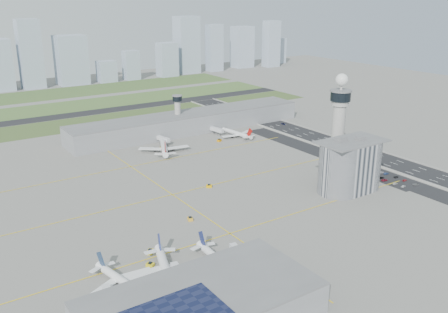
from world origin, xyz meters
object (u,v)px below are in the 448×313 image
airplane_near_c (220,257)px  jet_bridge_far_0 (158,139)px  tug_4 (162,148)px  car_lot_6 (416,184)px  car_lot_2 (384,180)px  car_lot_8 (396,177)px  jet_bridge_near_1 (185,285)px  car_lot_4 (369,173)px  car_lot_11 (371,168)px  tug_3 (209,186)px  jet_bridge_near_2 (246,263)px  car_lot_5 (359,170)px  tug_5 (219,140)px  admin_building (350,166)px  car_lot_0 (403,186)px  car_lot_1 (395,184)px  car_hw_2 (283,124)px  tug_2 (190,218)px  secondary_tower (178,111)px  car_lot_7 (405,180)px  jet_bridge_near_0 (113,310)px  control_tower (339,119)px  airplane_far_a (164,143)px  tug_1 (150,251)px  car_hw_4 (233,113)px  airplane_near_b (166,266)px  jet_bridge_far_1 (211,130)px  car_hw_1 (344,147)px  car_lot_3 (381,178)px  car_lot_9 (386,173)px  tug_0 (150,264)px  airplane_far_b (237,131)px

airplane_near_c → jet_bridge_far_0: bearing=163.2°
tug_4 → car_lot_6: (95.84, -154.73, -0.33)m
car_lot_2 → car_lot_8: bearing=-86.4°
jet_bridge_near_1 → car_lot_4: bearing=-63.3°
car_lot_11 → tug_3: bearing=70.6°
jet_bridge_near_2 → car_lot_5: size_ratio=3.99×
jet_bridge_near_2 → tug_5: size_ratio=3.91×
admin_building → car_lot_0: (31.14, -16.07, -14.65)m
car_lot_1 → car_lot_6: 12.22m
tug_4 → car_hw_2: size_ratio=0.74×
tug_2 → tug_4: tug_2 is taller
tug_4 → car_lot_1: bearing=-57.2°
secondary_tower → car_lot_7: (62.68, -181.69, -18.25)m
tug_2 → tug_5: bearing=66.0°
jet_bridge_near_0 → car_lot_0: bearing=-73.3°
control_tower → car_lot_2: control_tower is taller
jet_bridge_far_0 → tug_3: bearing=-19.7°
tug_4 → car_lot_7: size_ratio=0.81×
car_lot_0 → airplane_far_a: bearing=25.6°
car_lot_7 → car_lot_11: car_lot_11 is taller
tug_5 → tug_1: bearing=111.9°
jet_bridge_far_0 → car_hw_4: bearing=104.4°
tug_5 → car_lot_0: size_ratio=0.94×
admin_building → airplane_near_c: (-113.39, -31.30, -10.33)m
jet_bridge_near_2 → airplane_near_c: bearing=57.5°
airplane_near_b → jet_bridge_near_1: bearing=26.8°
car_lot_6 → car_lot_11: car_lot_11 is taller
car_lot_7 → jet_bridge_far_1: bearing=6.2°
car_lot_7 → admin_building: bearing=68.8°
tug_5 → car_lot_11: (49.00, -111.85, -0.43)m
tug_2 → tug_4: 128.60m
car_lot_0 → car_hw_1: size_ratio=1.10×
airplane_near_c → admin_building: bearing=107.5°
control_tower → airplane_near_b: control_tower is taller
car_lot_3 → jet_bridge_near_2: bearing=115.6°
airplane_near_b → jet_bridge_near_2: (31.88, -12.44, -2.85)m
control_tower → secondary_tower: 148.97m
car_lot_11 → airplane_near_b: bearing=101.2°
car_lot_6 → car_lot_9: bearing=7.0°
airplane_near_c → jet_bridge_far_0: 195.86m
jet_bridge_far_0 → tug_1: 178.54m
admin_building → car_hw_2: bearing=63.9°
secondary_tower → jet_bridge_near_1: secondary_tower is taller
control_tower → car_hw_1: size_ratio=18.63×
tug_3 → airplane_near_b: bearing=-10.7°
tug_0 → car_hw_4: tug_0 is taller
car_lot_1 → jet_bridge_near_1: bearing=97.5°
car_lot_8 → car_lot_5: bearing=31.0°
airplane_far_b → tug_5: (-19.65, -3.91, -3.93)m
admin_building → tug_0: 139.78m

